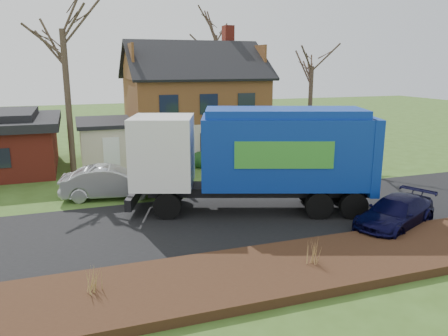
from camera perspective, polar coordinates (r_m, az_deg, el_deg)
name	(u,v)px	position (r m, az deg, el deg)	size (l,w,h in m)	color
ground	(235,219)	(18.96, 1.49, -6.62)	(120.00, 120.00, 0.00)	#36501A
road	(235,218)	(18.95, 1.49, -6.59)	(80.00, 7.00, 0.02)	black
mulch_verge	(294,268)	(14.45, 9.09, -12.79)	(80.00, 3.50, 0.30)	black
main_house	(187,100)	(31.64, -4.88, 8.89)	(12.95, 8.95, 9.26)	beige
garbage_truck	(258,153)	(19.44, 4.45, 2.01)	(11.13, 6.23, 4.62)	black
silver_sedan	(111,182)	(22.38, -14.55, -1.78)	(1.68, 4.81, 1.59)	#9FA3A7
navy_wagon	(395,213)	(18.93, 21.47, -5.53)	(1.82, 4.47, 1.30)	black
tree_front_west	(60,5)	(27.22, -20.61, 19.26)	(3.94, 3.94, 11.71)	#46372A
tree_front_east	(313,50)	(30.80, 11.50, 14.83)	(3.28, 3.28, 9.10)	#433228
tree_back	(215,21)	(39.60, -1.12, 18.66)	(3.84, 3.84, 12.14)	#3E2F25
grass_clump_west	(95,278)	(12.98, -16.51, -13.64)	(0.31, 0.25, 0.81)	#A48648
grass_clump_mid	(314,251)	(14.31, 11.65, -10.56)	(0.32, 0.26, 0.89)	#9D7745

